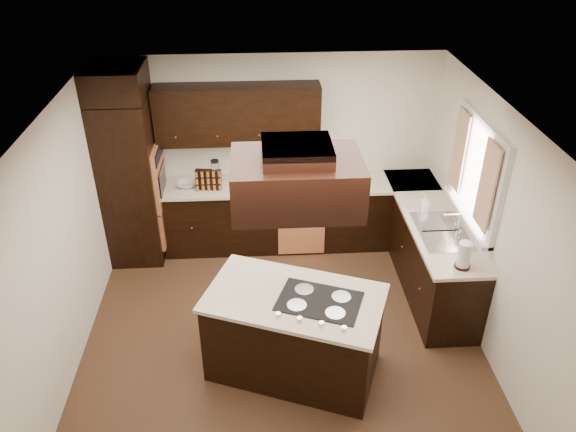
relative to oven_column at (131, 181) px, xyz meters
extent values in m
cube|color=brown|center=(1.78, -1.71, -1.07)|extent=(4.20, 4.20, 0.02)
cube|color=silver|center=(1.78, -1.71, 1.45)|extent=(4.20, 4.20, 0.02)
cube|color=silver|center=(1.78, 0.40, 0.19)|extent=(4.20, 0.02, 2.50)
cube|color=silver|center=(1.78, -3.81, 0.19)|extent=(4.20, 0.02, 2.50)
cube|color=silver|center=(-0.33, -1.71, 0.19)|extent=(0.02, 4.20, 2.50)
cube|color=silver|center=(3.88, -1.71, 0.19)|extent=(0.02, 4.20, 2.50)
cube|color=black|center=(0.00, 0.00, 0.00)|extent=(0.65, 0.75, 2.12)
cube|color=#D97D50|center=(0.35, 0.00, 0.06)|extent=(0.05, 0.62, 0.78)
cube|color=black|center=(1.81, 0.09, -0.62)|extent=(2.93, 0.60, 0.88)
cube|color=black|center=(3.58, -0.80, -0.62)|extent=(0.60, 2.40, 0.88)
cube|color=beige|center=(1.81, 0.08, -0.16)|extent=(2.93, 0.63, 0.04)
cube|color=beige|center=(3.56, -0.80, -0.16)|extent=(0.63, 2.40, 0.04)
cube|color=black|center=(1.34, 0.23, 0.75)|extent=(2.00, 0.34, 0.72)
cube|color=#D97D50|center=(2.10, -0.20, -0.66)|extent=(0.60, 0.05, 0.72)
cube|color=silver|center=(3.85, -1.16, 0.59)|extent=(0.06, 1.32, 1.12)
cube|color=white|center=(3.87, -1.16, 0.59)|extent=(0.00, 1.20, 1.00)
cube|color=beige|center=(3.79, -1.57, 0.64)|extent=(0.02, 0.34, 0.90)
cube|color=beige|center=(3.79, -0.74, 0.64)|extent=(0.02, 0.34, 0.90)
cube|color=silver|center=(3.58, -1.16, -0.14)|extent=(0.52, 0.84, 0.01)
cube|color=black|center=(1.87, -2.18, -0.62)|extent=(1.79, 1.38, 0.88)
cube|color=beige|center=(1.87, -2.18, -0.16)|extent=(1.87, 1.46, 0.04)
cube|color=black|center=(2.09, -2.27, -0.13)|extent=(0.88, 0.74, 0.01)
cube|color=black|center=(1.88, -2.25, 1.10)|extent=(1.05, 0.72, 0.42)
cube|color=black|center=(1.88, -2.25, 1.38)|extent=(0.55, 0.50, 0.13)
cylinder|color=silver|center=(1.04, 0.02, -0.09)|extent=(0.15, 0.15, 0.10)
cone|color=silver|center=(1.04, 0.02, 0.09)|extent=(0.13, 0.13, 0.26)
cube|color=black|center=(0.95, -0.01, -0.01)|extent=(0.32, 0.12, 0.26)
imported|color=silver|center=(0.66, 0.08, -0.11)|extent=(0.24, 0.24, 0.06)
imported|color=silver|center=(3.50, -0.68, -0.04)|extent=(0.11, 0.11, 0.20)
cylinder|color=silver|center=(3.58, -1.82, 0.00)|extent=(0.16, 0.16, 0.29)
camera|label=1|loc=(1.56, -6.26, 3.21)|focal=35.00mm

